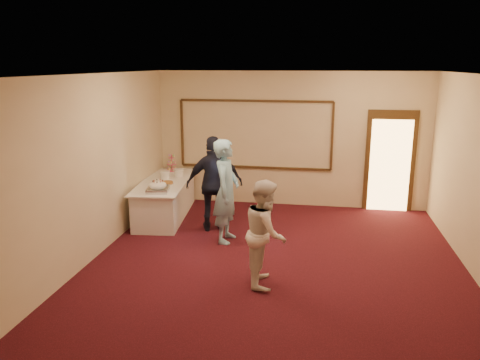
% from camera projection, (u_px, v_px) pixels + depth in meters
% --- Properties ---
extents(floor, '(7.00, 7.00, 0.00)m').
position_uv_depth(floor, '(275.00, 268.00, 7.42)').
color(floor, black).
rests_on(floor, ground).
extents(room_walls, '(6.04, 7.04, 3.02)m').
position_uv_depth(room_walls, '(277.00, 142.00, 6.93)').
color(room_walls, beige).
rests_on(room_walls, floor).
extents(wall_molding, '(3.45, 0.04, 1.55)m').
position_uv_depth(wall_molding, '(255.00, 135.00, 10.48)').
color(wall_molding, '#372310').
rests_on(wall_molding, room_walls).
extents(doorway, '(1.05, 0.07, 2.20)m').
position_uv_depth(doorway, '(390.00, 162.00, 10.11)').
color(doorway, '#372310').
rests_on(doorway, floor).
extents(buffet_table, '(1.17, 2.51, 0.77)m').
position_uv_depth(buffet_table, '(165.00, 199.00, 9.84)').
color(buffet_table, white).
rests_on(buffet_table, floor).
extents(pavlova_tray, '(0.49, 0.59, 0.20)m').
position_uv_depth(pavlova_tray, '(158.00, 187.00, 8.94)').
color(pavlova_tray, silver).
rests_on(pavlova_tray, buffet_table).
extents(cupcake_stand, '(0.28, 0.28, 0.41)m').
position_uv_depth(cupcake_stand, '(172.00, 164.00, 10.64)').
color(cupcake_stand, '#DD4476').
rests_on(cupcake_stand, buffet_table).
extents(plate_stack_a, '(0.21, 0.21, 0.17)m').
position_uv_depth(plate_stack_a, '(165.00, 175.00, 9.87)').
color(plate_stack_a, white).
rests_on(plate_stack_a, buffet_table).
extents(plate_stack_b, '(0.20, 0.20, 0.17)m').
position_uv_depth(plate_stack_b, '(179.00, 173.00, 10.11)').
color(plate_stack_b, white).
rests_on(plate_stack_b, buffet_table).
extents(tart, '(0.27, 0.27, 0.06)m').
position_uv_depth(tart, '(167.00, 183.00, 9.48)').
color(tart, white).
rests_on(tart, buffet_table).
extents(man, '(0.50, 0.71, 1.87)m').
position_uv_depth(man, '(226.00, 191.00, 8.35)').
color(man, '#84BBD6').
rests_on(man, floor).
extents(woman, '(0.66, 0.81, 1.56)m').
position_uv_depth(woman, '(266.00, 233.00, 6.75)').
color(woman, white).
rests_on(woman, floor).
extents(guest, '(1.16, 0.73, 1.84)m').
position_uv_depth(guest, '(214.00, 184.00, 8.92)').
color(guest, black).
rests_on(guest, floor).
extents(camera_flash, '(0.07, 0.04, 0.05)m').
position_uv_depth(camera_flash, '(222.00, 165.00, 8.61)').
color(camera_flash, white).
rests_on(camera_flash, guest).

